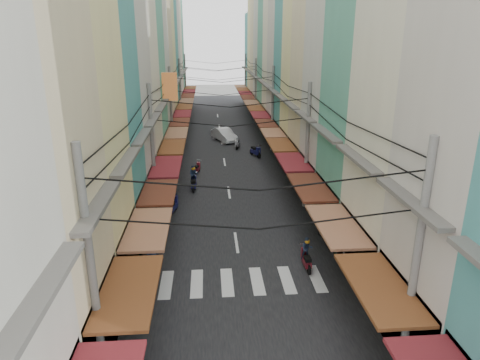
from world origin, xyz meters
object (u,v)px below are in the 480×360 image
market_umbrella (338,197)px  traffic_sign (345,231)px  white_car (224,141)px  bicycle (332,235)px

market_umbrella → traffic_sign: (-0.86, -4.12, -0.12)m
market_umbrella → traffic_sign: 4.21m
white_car → traffic_sign: size_ratio=1.66×
bicycle → market_umbrella: market_umbrella is taller
bicycle → market_umbrella: size_ratio=0.69×
bicycle → traffic_sign: bearing=153.9°
traffic_sign → market_umbrella: bearing=78.2°
white_car → bicycle: (5.21, -23.74, 0.00)m
white_car → market_umbrella: 24.31m
bicycle → market_umbrella: 2.27m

